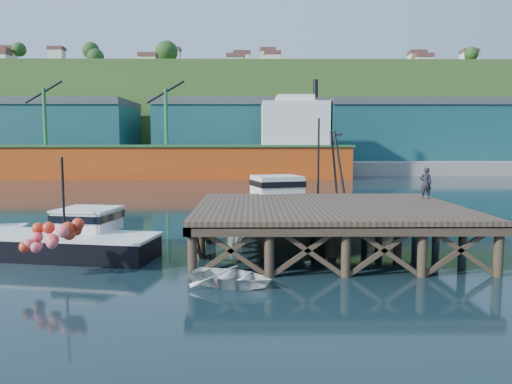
{
  "coord_description": "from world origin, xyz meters",
  "views": [
    {
      "loc": [
        1.99,
        -22.86,
        5.0
      ],
      "look_at": [
        2.22,
        2.0,
        2.52
      ],
      "focal_mm": 35.0,
      "sensor_mm": 36.0,
      "label": 1
    }
  ],
  "objects_px": {
    "dinghy": "(231,277)",
    "dockworker": "(426,183)",
    "boat_black": "(78,239)",
    "trawler": "(307,205)"
  },
  "relations": [
    {
      "from": "dinghy",
      "to": "dockworker",
      "type": "relative_size",
      "value": 1.92
    },
    {
      "from": "boat_black",
      "to": "dockworker",
      "type": "distance_m",
      "value": 17.06
    },
    {
      "from": "dinghy",
      "to": "dockworker",
      "type": "xyz_separation_m",
      "value": [
        9.62,
        8.21,
        2.61
      ]
    },
    {
      "from": "trawler",
      "to": "dinghy",
      "type": "bearing_deg",
      "value": -124.55
    },
    {
      "from": "dockworker",
      "to": "boat_black",
      "type": "bearing_deg",
      "value": 21.14
    },
    {
      "from": "boat_black",
      "to": "dockworker",
      "type": "bearing_deg",
      "value": 23.12
    },
    {
      "from": "boat_black",
      "to": "dockworker",
      "type": "xyz_separation_m",
      "value": [
        16.5,
        3.75,
        2.12
      ]
    },
    {
      "from": "trawler",
      "to": "dockworker",
      "type": "xyz_separation_m",
      "value": [
        5.6,
        -4.09,
        1.61
      ]
    },
    {
      "from": "boat_black",
      "to": "trawler",
      "type": "xyz_separation_m",
      "value": [
        10.9,
        7.84,
        0.51
      ]
    },
    {
      "from": "dinghy",
      "to": "boat_black",
      "type": "bearing_deg",
      "value": 82.51
    }
  ]
}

